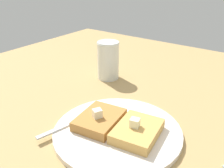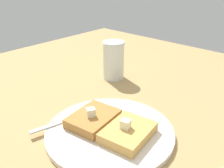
{
  "view_description": "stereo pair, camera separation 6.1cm",
  "coord_description": "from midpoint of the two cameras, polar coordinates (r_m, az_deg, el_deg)",
  "views": [
    {
      "loc": [
        -27.13,
        39.02,
        33.14
      ],
      "look_at": [
        4.92,
        -5.42,
        6.95
      ],
      "focal_mm": 40.0,
      "sensor_mm": 36.0,
      "label": 1
    },
    {
      "loc": [
        -31.85,
        35.21,
        33.14
      ],
      "look_at": [
        4.92,
        -5.42,
        6.95
      ],
      "focal_mm": 40.0,
      "sensor_mm": 36.0,
      "label": 2
    }
  ],
  "objects": [
    {
      "name": "plate",
      "position": [
        0.51,
        2.99,
        -10.87
      ],
      "size": [
        25.56,
        25.56,
        1.09
      ],
      "color": "silver",
      "rests_on": "table_surface"
    },
    {
      "name": "toast_slice_middle",
      "position": [
        0.52,
        -0.99,
        -8.0
      ],
      "size": [
        9.05,
        10.99,
        2.01
      ],
      "primitive_type": "cube",
      "rotation": [
        0.0,
        0.0,
        0.14
      ],
      "color": "#AE7638",
      "rests_on": "plate"
    },
    {
      "name": "fork",
      "position": [
        0.54,
        -5.96,
        -7.93
      ],
      "size": [
        5.16,
        15.89,
        0.36
      ],
      "color": "silver",
      "rests_on": "plate"
    },
    {
      "name": "table_surface",
      "position": [
        0.57,
        3.08,
        -8.45
      ],
      "size": [
        122.82,
        122.82,
        2.45
      ],
      "primitive_type": "cube",
      "color": "tan",
      "rests_on": "ground"
    },
    {
      "name": "toast_slice_left",
      "position": [
        0.48,
        7.38,
        -11.04
      ],
      "size": [
        9.05,
        10.99,
        2.01
      ],
      "primitive_type": "cube",
      "rotation": [
        0.0,
        0.0,
        0.14
      ],
      "color": "tan",
      "rests_on": "plate"
    },
    {
      "name": "butter_pat_secondary",
      "position": [
        0.5,
        -1.59,
        -6.52
      ],
      "size": [
        2.19,
        2.26,
        1.73
      ],
      "primitive_type": "cube",
      "rotation": [
        0.0,
        0.0,
        1.08
      ],
      "color": "#F5EDCB",
      "rests_on": "toast_slice_middle"
    },
    {
      "name": "syrup_jar",
      "position": [
        0.73,
        2.72,
        5.04
      ],
      "size": [
        6.51,
        6.51,
        11.12
      ],
      "color": "#4A200C",
      "rests_on": "table_surface"
    },
    {
      "name": "butter_pat_primary",
      "position": [
        0.47,
        6.84,
        -9.17
      ],
      "size": [
        2.03,
        1.89,
        1.73
      ],
      "primitive_type": "cube",
      "rotation": [
        0.0,
        0.0,
        0.22
      ],
      "color": "#F0F0C6",
      "rests_on": "toast_slice_left"
    }
  ]
}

